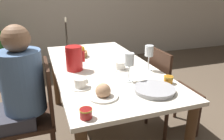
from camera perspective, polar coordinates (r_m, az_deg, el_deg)
The scene contains 16 objects.
ground_plane at distance 2.34m, azimuth -2.19°, elevation -16.41°, with size 20.00×20.00×0.00m, color brown.
dining_table at distance 2.02m, azimuth -2.43°, elevation -1.68°, with size 0.86×1.73×0.74m.
chair_person_side at distance 1.85m, azimuth -19.50°, elevation -10.81°, with size 0.42×0.42×0.89m.
chair_opposite at distance 2.21m, azimuth 14.39°, elevation -4.93°, with size 0.42×0.42×0.89m.
person_seated at distance 1.73m, azimuth -23.16°, elevation -5.12°, with size 0.39×0.41×1.18m.
red_pitcher at distance 1.87m, azimuth -9.86°, elevation 3.04°, with size 0.16×0.14×0.21m.
wine_glass_water at distance 1.86m, azimuth 9.67°, elevation 4.67°, with size 0.07×0.07×0.22m.
wine_glass_juice at distance 1.60m, azimuth 4.54°, elevation 2.40°, with size 0.07×0.07×0.22m.
teacup_near_person at distance 1.55m, azimuth -8.23°, elevation -3.60°, with size 0.15×0.15×0.07m.
teacup_across at distance 1.88m, azimuth 2.20°, elevation 0.98°, with size 0.15×0.15×0.07m.
serving_tray at distance 1.51m, azimuth 11.00°, elevation -5.05°, with size 0.28×0.28×0.03m.
bread_plate at distance 1.40m, azimuth -2.34°, elevation -5.91°, with size 0.20×0.20×0.10m.
jam_jar_amber at distance 1.20m, azimuth -6.82°, elevation -11.07°, with size 0.07×0.07×0.05m.
jam_jar_red at distance 1.66m, azimuth 14.49°, elevation -2.37°, with size 0.07×0.07×0.05m.
fruit_bowl at distance 2.28m, azimuth -8.94°, elevation 4.36°, with size 0.20×0.20×0.11m.
candlestick_tall at distance 2.55m, azimuth -11.74°, elevation 8.37°, with size 0.06×0.06×0.36m.
Camera 1 is at (-0.54, -1.80, 1.40)m, focal length 35.00 mm.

